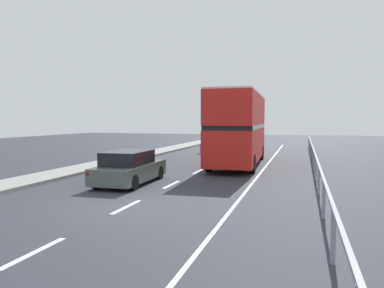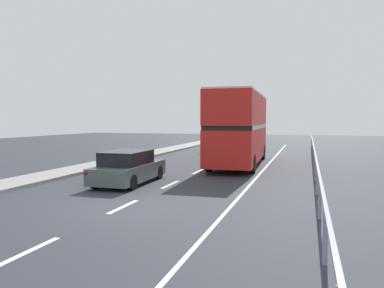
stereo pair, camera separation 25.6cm
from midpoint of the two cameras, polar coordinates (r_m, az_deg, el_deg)
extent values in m
cube|color=#2C2F37|center=(12.50, -10.41, -9.51)|extent=(75.90, 120.00, 0.10)
cube|color=silver|center=(8.98, -23.38, -14.72)|extent=(0.16, 1.98, 0.01)
cube|color=silver|center=(12.49, -10.41, -9.27)|extent=(0.16, 1.98, 0.01)
cube|color=silver|center=(16.40, -3.55, -6.10)|extent=(0.16, 1.98, 0.01)
cube|color=silver|center=(20.49, 0.59, -4.13)|extent=(0.16, 1.98, 0.01)
cube|color=silver|center=(24.66, 3.33, -2.80)|extent=(0.16, 1.98, 0.01)
cube|color=silver|center=(28.88, 5.26, -1.86)|extent=(0.16, 1.98, 0.01)
cube|color=silver|center=(33.13, 6.70, -1.15)|extent=(0.16, 1.98, 0.01)
cube|color=silver|center=(37.40, 7.82, -0.61)|extent=(0.16, 1.98, 0.01)
cube|color=silver|center=(41.68, 8.70, -0.18)|extent=(0.16, 1.98, 0.01)
cube|color=silver|center=(20.18, 9.91, -4.30)|extent=(0.12, 46.00, 0.01)
cube|color=gray|center=(19.94, 17.64, -1.39)|extent=(0.08, 42.00, 0.08)
cylinder|color=gray|center=(7.95, 19.59, -12.97)|extent=(0.10, 0.10, 1.08)
cylinder|color=gray|center=(11.35, 18.58, -7.94)|extent=(0.10, 0.10, 1.08)
cylinder|color=gray|center=(14.79, 18.05, -5.24)|extent=(0.10, 0.10, 1.08)
cylinder|color=gray|center=(18.26, 17.73, -3.56)|extent=(0.10, 0.10, 1.08)
cylinder|color=gray|center=(21.73, 17.51, -2.42)|extent=(0.10, 0.10, 1.08)
cylinder|color=gray|center=(25.22, 17.35, -1.59)|extent=(0.10, 0.10, 1.08)
cylinder|color=gray|center=(28.70, 17.23, -0.96)|extent=(0.10, 0.10, 1.08)
cylinder|color=gray|center=(32.19, 17.13, -0.47)|extent=(0.10, 0.10, 1.08)
cylinder|color=gray|center=(35.68, 17.05, -0.08)|extent=(0.10, 0.10, 1.08)
cylinder|color=gray|center=(39.18, 16.99, 0.25)|extent=(0.10, 0.10, 1.08)
cube|color=red|center=(23.46, 6.75, 0.03)|extent=(2.91, 10.40, 1.90)
cube|color=black|center=(23.42, 6.77, 2.64)|extent=(2.92, 9.99, 0.24)
cube|color=red|center=(23.42, 6.79, 5.13)|extent=(2.91, 10.40, 1.80)
cube|color=silver|center=(23.47, 6.80, 7.45)|extent=(2.85, 10.19, 0.10)
cube|color=black|center=(28.55, 8.05, 0.86)|extent=(2.25, 0.13, 1.33)
cube|color=yellow|center=(28.53, 8.10, 5.76)|extent=(1.50, 0.10, 0.28)
cylinder|color=black|center=(27.39, 5.34, -1.12)|extent=(0.32, 1.01, 1.00)
cylinder|color=black|center=(27.14, 10.15, -1.20)|extent=(0.32, 1.01, 1.00)
cylinder|color=black|center=(20.23, 2.21, -2.81)|extent=(0.32, 1.01, 1.00)
cylinder|color=black|center=(19.89, 8.72, -2.96)|extent=(0.32, 1.01, 1.00)
cube|color=#47504B|center=(16.82, -9.73, -4.11)|extent=(1.89, 4.41, 0.68)
cube|color=black|center=(16.55, -10.08, -2.04)|extent=(1.63, 2.44, 0.58)
cube|color=red|center=(15.29, -15.89, -4.34)|extent=(0.16, 0.06, 0.12)
cube|color=red|center=(14.53, -10.46, -4.67)|extent=(0.16, 0.06, 0.12)
cylinder|color=black|center=(18.53, -10.10, -4.03)|extent=(0.21, 0.64, 0.64)
cylinder|color=black|center=(17.90, -5.33, -4.26)|extent=(0.21, 0.64, 0.64)
cylinder|color=black|center=(15.92, -14.68, -5.36)|extent=(0.21, 0.64, 0.64)
cylinder|color=black|center=(15.18, -9.28, -5.73)|extent=(0.21, 0.64, 0.64)
cube|color=gray|center=(32.85, 3.37, -0.33)|extent=(1.94, 4.22, 0.61)
cube|color=black|center=(32.61, 3.30, 0.67)|extent=(1.67, 2.34, 0.56)
cube|color=red|center=(31.01, 1.13, -0.28)|extent=(0.16, 0.06, 0.12)
cube|color=red|center=(30.67, 4.10, -0.33)|extent=(0.16, 0.06, 0.12)
cylinder|color=black|center=(34.39, 2.46, -0.42)|extent=(0.22, 0.64, 0.64)
cylinder|color=black|center=(34.07, 5.22, -0.47)|extent=(0.22, 0.64, 0.64)
cylinder|color=black|center=(31.69, 1.38, -0.77)|extent=(0.22, 0.64, 0.64)
cylinder|color=black|center=(31.34, 4.36, -0.83)|extent=(0.22, 0.64, 0.64)
camera|label=1|loc=(0.13, -90.37, -0.02)|focal=35.46mm
camera|label=2|loc=(0.13, 89.63, 0.02)|focal=35.46mm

